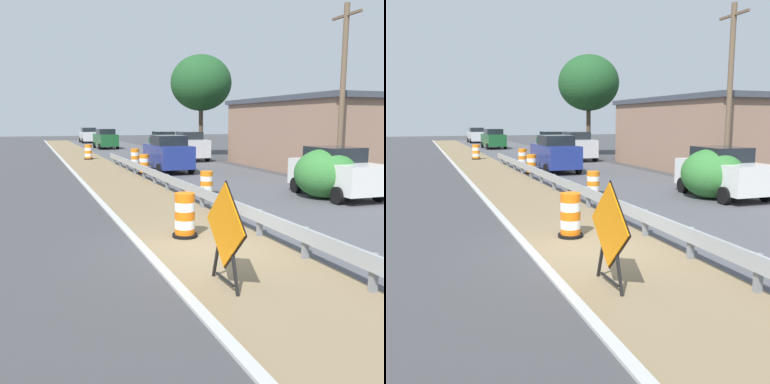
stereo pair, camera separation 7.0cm
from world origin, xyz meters
TOP-DOWN VIEW (x-y plane):
  - ground_plane at (0.00, 0.00)m, footprint 160.00×160.00m
  - median_dirt_strip at (0.40, 0.00)m, footprint 3.21×120.00m
  - curb_near_edge at (-1.30, 0.00)m, footprint 0.20×120.00m
  - guardrail_median at (1.77, -0.33)m, footprint 0.18×44.11m
  - warning_sign_diamond at (-0.47, -2.16)m, footprint 0.07×1.63m
  - traffic_barrel_nearest at (-0.01, 1.28)m, footprint 0.65×0.65m
  - traffic_barrel_close at (2.97, 6.99)m, footprint 0.64×0.64m
  - traffic_barrel_mid at (2.44, 14.90)m, footprint 0.71×0.71m
  - traffic_barrel_far at (2.90, 19.09)m, footprint 0.69×0.69m
  - traffic_barrel_farther at (0.68, 25.34)m, footprint 0.70×0.70m
  - car_lead_near_lane at (4.10, 51.67)m, footprint 2.17×4.74m
  - car_trailing_near_lane at (7.79, 21.93)m, footprint 2.06×4.41m
  - car_lead_far_lane at (4.15, 38.12)m, footprint 2.23×4.62m
  - car_mid_far_lane at (7.52, 27.76)m, footprint 2.02×4.03m
  - car_trailing_far_lane at (3.94, 15.22)m, footprint 2.09×4.33m
  - car_distant_a at (7.56, 4.86)m, footprint 2.16×4.22m
  - roadside_shop_near at (14.07, 13.95)m, footprint 8.52×12.23m
  - utility_pole_near at (9.39, 6.95)m, footprint 0.24×1.80m
  - bush_roadside at (7.00, 4.78)m, footprint 2.37×2.37m
  - tree_roadside at (10.00, 25.22)m, footprint 5.04×5.04m

SIDE VIEW (x-z plane):
  - ground_plane at x=0.00m, z-range 0.00..0.00m
  - median_dirt_strip at x=0.40m, z-range 0.00..0.01m
  - curb_near_edge at x=-1.30m, z-range -0.05..0.06m
  - traffic_barrel_close at x=2.97m, z-range -0.05..0.92m
  - traffic_barrel_mid at x=2.44m, z-range -0.05..1.04m
  - guardrail_median at x=1.77m, z-range 0.16..0.87m
  - traffic_barrel_farther at x=0.68m, z-range -0.05..1.09m
  - traffic_barrel_far at x=2.90m, z-range -0.05..1.09m
  - traffic_barrel_nearest at x=-0.01m, z-range -0.05..1.09m
  - bush_roadside at x=7.00m, z-range 0.00..1.91m
  - car_distant_a at x=7.56m, z-range 0.00..1.96m
  - car_mid_far_lane at x=7.52m, z-range 0.00..2.02m
  - car_lead_near_lane at x=4.10m, z-range 0.00..2.04m
  - warning_sign_diamond at x=-0.47m, z-range 0.08..2.03m
  - car_lead_far_lane at x=4.15m, z-range 0.00..2.10m
  - car_trailing_far_lane at x=3.94m, z-range 0.00..2.13m
  - car_trailing_near_lane at x=7.79m, z-range 0.00..2.14m
  - roadside_shop_near at x=14.07m, z-range 0.01..4.38m
  - utility_pole_near at x=9.39m, z-range 0.16..8.08m
  - tree_roadside at x=10.00m, z-range 1.87..10.18m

